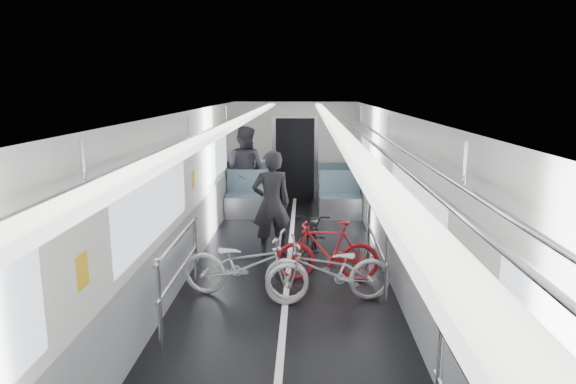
# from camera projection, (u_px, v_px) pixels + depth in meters

# --- Properties ---
(car_shell) EXTENTS (3.02, 14.01, 2.41)m
(car_shell) POSITION_uv_depth(u_px,v_px,m) (288.00, 198.00, 7.65)
(car_shell) COLOR black
(car_shell) RESTS_ON ground
(bike_left_far) EXTENTS (1.78, 0.89, 0.90)m
(bike_left_far) POSITION_uv_depth(u_px,v_px,m) (245.00, 265.00, 6.75)
(bike_left_far) COLOR silver
(bike_left_far) RESTS_ON floor
(bike_right_mid) EXTENTS (1.73, 0.88, 0.87)m
(bike_right_mid) POSITION_uv_depth(u_px,v_px,m) (329.00, 271.00, 6.58)
(bike_right_mid) COLOR #9C9DA1
(bike_right_mid) RESTS_ON floor
(bike_right_far) EXTENTS (1.49, 0.43, 0.89)m
(bike_right_far) POSITION_uv_depth(u_px,v_px,m) (327.00, 251.00, 7.32)
(bike_right_far) COLOR maroon
(bike_right_far) RESTS_ON floor
(bike_aisle) EXTENTS (0.67, 1.58, 0.81)m
(bike_aisle) POSITION_uv_depth(u_px,v_px,m) (314.00, 234.00, 8.35)
(bike_aisle) COLOR black
(bike_aisle) RESTS_ON floor
(person_standing) EXTENTS (0.73, 0.58, 1.76)m
(person_standing) POSITION_uv_depth(u_px,v_px,m) (271.00, 204.00, 8.38)
(person_standing) COLOR black
(person_standing) RESTS_ON floor
(person_seated) EXTENTS (1.11, 0.99, 1.91)m
(person_seated) POSITION_uv_depth(u_px,v_px,m) (245.00, 169.00, 11.40)
(person_seated) COLOR #2B2930
(person_seated) RESTS_ON floor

